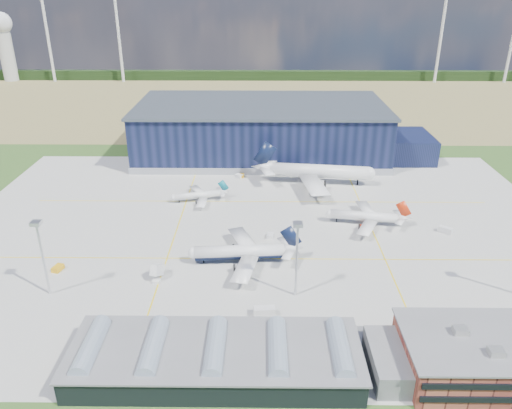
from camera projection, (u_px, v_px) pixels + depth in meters
name	position (u px, v px, depth m)	size (l,w,h in m)	color
ground	(260.00, 244.00, 169.08)	(600.00, 600.00, 0.00)	#345620
apron	(260.00, 230.00, 178.17)	(220.00, 160.00, 0.08)	#AEAEA8
farmland	(261.00, 100.00, 369.39)	(600.00, 220.00, 0.01)	#94854F
treeline	(261.00, 75.00, 440.58)	(600.00, 8.00, 8.00)	black
horizon_dressing	(37.00, 40.00, 424.84)	(440.20, 18.00, 70.00)	silver
hangar	(267.00, 132.00, 250.57)	(145.00, 62.00, 26.10)	black
ops_building	(504.00, 356.00, 111.93)	(46.00, 23.00, 10.90)	maroon
glass_concourse	(231.00, 358.00, 112.99)	(78.00, 23.00, 8.60)	black
light_mast_west	(41.00, 246.00, 135.97)	(2.60, 2.60, 23.00)	silver
light_mast_center	(297.00, 248.00, 135.29)	(2.60, 2.60, 23.00)	silver
airliner_navy	(240.00, 245.00, 155.75)	(36.63, 35.84, 11.95)	white
airliner_red	(364.00, 212.00, 180.47)	(30.94, 30.26, 10.09)	white
airliner_widebody	(319.00, 164.00, 215.27)	(54.01, 52.84, 17.61)	white
airliner_regional	(198.00, 192.00, 200.06)	(24.14, 23.62, 7.87)	white
gse_tug_a	(58.00, 268.00, 153.27)	(2.29, 3.76, 1.56)	gold
gse_van_a	(264.00, 311.00, 132.64)	(2.48, 5.68, 2.48)	silver
gse_cart_a	(270.00, 236.00, 172.98)	(2.10, 3.16, 1.37)	silver
gse_van_b	(445.00, 230.00, 175.95)	(2.13, 4.64, 2.13)	silver
gse_tug_c	(242.00, 176.00, 225.33)	(1.99, 3.18, 1.39)	gold
gse_cart_b	(239.00, 176.00, 225.05)	(2.25, 3.38, 1.47)	silver
gse_van_c	(318.00, 328.00, 126.57)	(2.33, 4.85, 2.33)	silver
airstair	(158.00, 273.00, 149.11)	(2.18, 5.46, 3.49)	silver
car_b	(319.00, 335.00, 124.98)	(1.28, 3.66, 1.21)	#99999E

